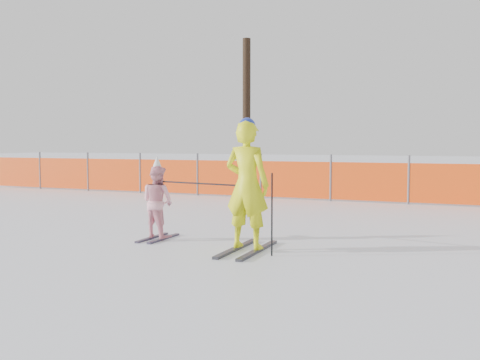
% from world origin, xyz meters
% --- Properties ---
extents(ground, '(120.00, 120.00, 0.00)m').
position_xyz_m(ground, '(0.00, 0.00, 0.00)').
color(ground, white).
rests_on(ground, ground).
extents(adult, '(0.70, 1.45, 1.92)m').
position_xyz_m(adult, '(0.25, 0.15, 0.96)').
color(adult, black).
rests_on(adult, ground).
extents(child, '(0.66, 0.91, 1.35)m').
position_xyz_m(child, '(-1.44, 0.47, 0.62)').
color(child, black).
rests_on(child, ground).
extents(ski_poles, '(2.03, 0.52, 1.15)m').
position_xyz_m(ski_poles, '(-0.02, 0.16, 0.78)').
color(ski_poles, black).
rests_on(ski_poles, ground).
extents(safety_fence, '(17.87, 0.06, 1.25)m').
position_xyz_m(safety_fence, '(-3.30, 7.15, 0.56)').
color(safety_fence, '#595960').
rests_on(safety_fence, ground).
extents(tree_trunks, '(12.48, 2.43, 6.69)m').
position_xyz_m(tree_trunks, '(1.78, 11.40, 2.96)').
color(tree_trunks, black).
rests_on(tree_trunks, ground).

